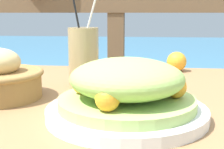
# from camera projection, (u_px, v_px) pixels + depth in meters

# --- Properties ---
(patio_table) EXTENTS (1.13, 0.82, 0.76)m
(patio_table) POSITION_uv_depth(u_px,v_px,m) (90.00, 139.00, 0.74)
(patio_table) COLOR #997047
(patio_table) RESTS_ON ground_plane
(railing_fence) EXTENTS (2.80, 0.08, 1.04)m
(railing_fence) POSITION_uv_depth(u_px,v_px,m) (116.00, 51.00, 1.38)
(railing_fence) COLOR brown
(railing_fence) RESTS_ON ground_plane
(sea_backdrop) EXTENTS (12.00, 4.00, 0.50)m
(sea_backdrop) POSITION_uv_depth(u_px,v_px,m) (134.00, 69.00, 3.93)
(sea_backdrop) COLOR teal
(sea_backdrop) RESTS_ON ground_plane
(salad_plate) EXTENTS (0.30, 0.30, 0.11)m
(salad_plate) POSITION_uv_depth(u_px,v_px,m) (127.00, 92.00, 0.57)
(salad_plate) COLOR white
(salad_plate) RESTS_ON patio_table
(drink_glass) EXTENTS (0.08, 0.08, 0.25)m
(drink_glass) POSITION_uv_depth(u_px,v_px,m) (84.00, 57.00, 0.80)
(drink_glass) COLOR tan
(drink_glass) RESTS_ON patio_table
(orange_near_basket) EXTENTS (0.06, 0.06, 0.06)m
(orange_near_basket) POSITION_uv_depth(u_px,v_px,m) (177.00, 62.00, 1.02)
(orange_near_basket) COLOR #F9A328
(orange_near_basket) RESTS_ON patio_table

